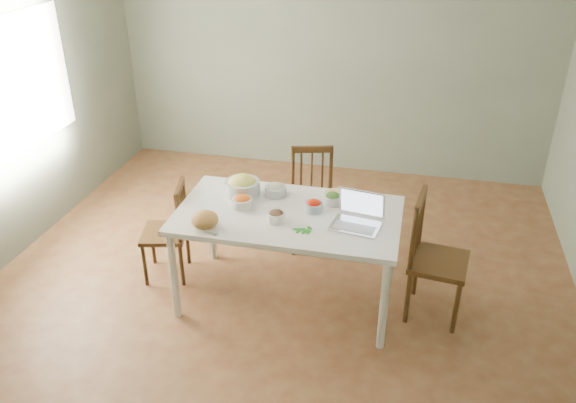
% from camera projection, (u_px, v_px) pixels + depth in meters
% --- Properties ---
extents(floor, '(5.00, 5.00, 0.00)m').
position_uv_depth(floor, '(281.00, 282.00, 5.08)').
color(floor, brown).
rests_on(floor, ground).
extents(wall_back, '(5.00, 0.00, 2.70)m').
position_uv_depth(wall_back, '(332.00, 58.00, 6.59)').
color(wall_back, gray).
rests_on(wall_back, ground).
extents(wall_front, '(5.00, 0.00, 2.70)m').
position_uv_depth(wall_front, '(128.00, 370.00, 2.29)').
color(wall_front, gray).
rests_on(wall_front, ground).
extents(window_left, '(0.04, 1.60, 1.20)m').
position_uv_depth(window_left, '(15.00, 86.00, 5.12)').
color(window_left, white).
rests_on(window_left, ground).
extents(dining_table, '(1.74, 0.98, 0.81)m').
position_uv_depth(dining_table, '(288.00, 257.00, 4.70)').
color(dining_table, white).
rests_on(dining_table, floor).
extents(chair_far, '(0.51, 0.49, 0.95)m').
position_uv_depth(chair_far, '(312.00, 201.00, 5.40)').
color(chair_far, '#37200C').
rests_on(chair_far, floor).
extents(chair_left, '(0.45, 0.46, 0.88)m').
position_uv_depth(chair_left, '(164.00, 231.00, 4.99)').
color(chair_left, '#37200C').
rests_on(chair_left, floor).
extents(chair_right, '(0.48, 0.50, 1.02)m').
position_uv_depth(chair_right, '(439.00, 259.00, 4.48)').
color(chair_right, '#37200C').
rests_on(chair_right, floor).
extents(bread_boule, '(0.26, 0.26, 0.13)m').
position_uv_depth(bread_boule, '(205.00, 220.00, 4.29)').
color(bread_boule, '#C48644').
rests_on(bread_boule, dining_table).
extents(butter_stick, '(0.10, 0.06, 0.03)m').
position_uv_depth(butter_stick, '(212.00, 232.00, 4.23)').
color(butter_stick, silver).
rests_on(butter_stick, dining_table).
extents(bowl_squash, '(0.34, 0.34, 0.16)m').
position_uv_depth(bowl_squash, '(242.00, 185.00, 4.75)').
color(bowl_squash, '#EEE55C').
rests_on(bowl_squash, dining_table).
extents(bowl_carrot, '(0.19, 0.19, 0.09)m').
position_uv_depth(bowl_carrot, '(242.00, 201.00, 4.58)').
color(bowl_carrot, '#C87022').
rests_on(bowl_carrot, dining_table).
extents(bowl_onion, '(0.23, 0.23, 0.10)m').
position_uv_depth(bowl_onion, '(275.00, 189.00, 4.76)').
color(bowl_onion, beige).
rests_on(bowl_onion, dining_table).
extents(bowl_mushroom, '(0.18, 0.18, 0.09)m').
position_uv_depth(bowl_mushroom, '(276.00, 216.00, 4.37)').
color(bowl_mushroom, '#4A2B21').
rests_on(bowl_mushroom, dining_table).
extents(bowl_redpep, '(0.19, 0.19, 0.09)m').
position_uv_depth(bowl_redpep, '(314.00, 206.00, 4.52)').
color(bowl_redpep, '#C51D00').
rests_on(bowl_redpep, dining_table).
extents(bowl_broccoli, '(0.16, 0.16, 0.09)m').
position_uv_depth(bowl_broccoli, '(333.00, 198.00, 4.63)').
color(bowl_broccoli, black).
rests_on(bowl_broccoli, dining_table).
extents(flatbread, '(0.29, 0.29, 0.02)m').
position_uv_depth(flatbread, '(338.00, 195.00, 4.76)').
color(flatbread, beige).
rests_on(flatbread, dining_table).
extents(basil_bunch, '(0.17, 0.17, 0.02)m').
position_uv_depth(basil_bunch, '(302.00, 229.00, 4.28)').
color(basil_bunch, '#226B13').
rests_on(basil_bunch, dining_table).
extents(laptop, '(0.40, 0.35, 0.25)m').
position_uv_depth(laptop, '(356.00, 213.00, 4.26)').
color(laptop, silver).
rests_on(laptop, dining_table).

